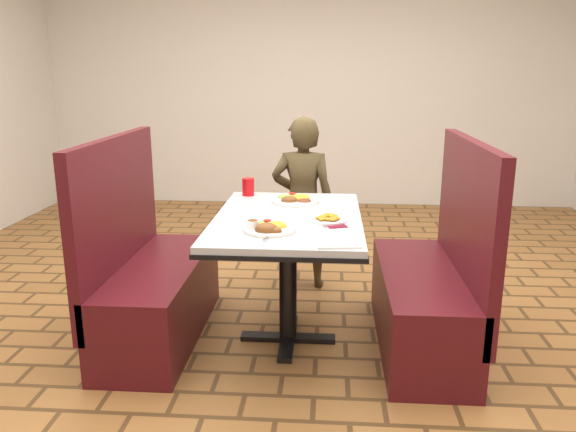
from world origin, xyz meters
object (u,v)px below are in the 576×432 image
object	(u,v)px
near_dinner_plate	(269,226)
far_dinner_plate	(295,198)
booth_bench_right	(430,291)
diner_person	(303,203)
plantain_plate	(329,219)
red_tumbler	(248,187)
dining_table	(288,233)
booth_bench_left	(151,284)

from	to	relation	value
near_dinner_plate	far_dinner_plate	xyz separation A→B (m)	(0.09, 0.65, -0.00)
booth_bench_right	diner_person	size ratio (longest dim) A/B	0.98
plantain_plate	red_tumbler	bearing A→B (deg)	130.82
dining_table	booth_bench_left	distance (m)	0.86
booth_bench_right	booth_bench_left	bearing A→B (deg)	180.00
booth_bench_left	far_dinner_plate	xyz separation A→B (m)	(0.82, 0.34, 0.45)
plantain_plate	near_dinner_plate	bearing A→B (deg)	-144.41
booth_bench_right	far_dinner_plate	bearing A→B (deg)	156.52
far_dinner_plate	plantain_plate	distance (m)	0.48
booth_bench_right	plantain_plate	size ratio (longest dim) A/B	5.97
far_dinner_plate	plantain_plate	world-z (taller)	far_dinner_plate
booth_bench_right	plantain_plate	distance (m)	0.73
booth_bench_right	near_dinner_plate	world-z (taller)	booth_bench_right
dining_table	near_dinner_plate	bearing A→B (deg)	-103.62
diner_person	far_dinner_plate	size ratio (longest dim) A/B	4.26
dining_table	diner_person	world-z (taller)	diner_person
booth_bench_right	plantain_plate	world-z (taller)	booth_bench_right
booth_bench_right	far_dinner_plate	size ratio (longest dim) A/B	4.18
booth_bench_left	near_dinner_plate	bearing A→B (deg)	-22.98
diner_person	plantain_plate	size ratio (longest dim) A/B	6.09
far_dinner_plate	red_tumbler	distance (m)	0.35
dining_table	near_dinner_plate	distance (m)	0.34
booth_bench_right	diner_person	world-z (taller)	diner_person
booth_bench_left	red_tumbler	bearing A→B (deg)	44.95
dining_table	near_dinner_plate	size ratio (longest dim) A/B	4.55
red_tumbler	dining_table	bearing A→B (deg)	-59.87
booth_bench_left	plantain_plate	distance (m)	1.11
booth_bench_right	diner_person	xyz separation A→B (m)	(-0.76, 0.89, 0.28)
diner_person	far_dinner_plate	bearing A→B (deg)	92.33
near_dinner_plate	far_dinner_plate	world-z (taller)	near_dinner_plate
far_dinner_plate	booth_bench_left	bearing A→B (deg)	-157.47
booth_bench_left	far_dinner_plate	world-z (taller)	booth_bench_left
dining_table	plantain_plate	xyz separation A→B (m)	(0.22, -0.09, 0.11)
dining_table	far_dinner_plate	xyz separation A→B (m)	(0.02, 0.34, 0.12)
booth_bench_left	near_dinner_plate	distance (m)	0.91
booth_bench_left	plantain_plate	size ratio (longest dim) A/B	5.97
booth_bench_right	red_tumbler	distance (m)	1.29
diner_person	red_tumbler	xyz separation A→B (m)	(-0.33, -0.39, 0.19)
diner_person	red_tumbler	bearing A→B (deg)	53.94
near_dinner_plate	red_tumbler	world-z (taller)	red_tumbler
booth_bench_left	red_tumbler	distance (m)	0.86
near_dinner_plate	far_dinner_plate	distance (m)	0.65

